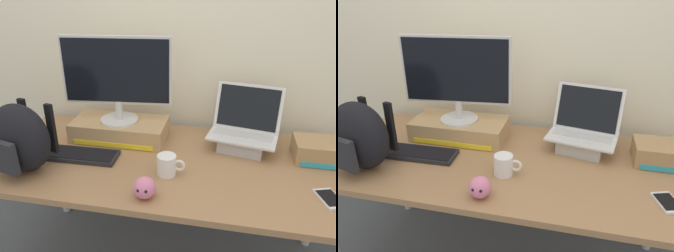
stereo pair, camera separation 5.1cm
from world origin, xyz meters
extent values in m
cube|color=silver|center=(0.00, 0.51, 1.30)|extent=(7.00, 0.10, 2.60)
cube|color=#99704C|center=(0.00, 0.00, 0.71)|extent=(1.75, 0.81, 0.03)
cylinder|color=#B2B2B7|center=(-0.81, 0.35, 0.35)|extent=(0.05, 0.05, 0.69)
cylinder|color=#B2B2B7|center=(0.81, 0.35, 0.35)|extent=(0.05, 0.05, 0.69)
cube|color=tan|center=(-0.30, 0.18, 0.77)|extent=(0.51, 0.25, 0.10)
cube|color=yellow|center=(-0.30, 0.05, 0.74)|extent=(0.43, 0.00, 0.03)
cylinder|color=silver|center=(-0.30, 0.18, 0.83)|extent=(0.20, 0.20, 0.01)
cylinder|color=silver|center=(-0.30, 0.18, 0.89)|extent=(0.04, 0.04, 0.10)
cube|color=silver|center=(-0.30, 0.18, 1.10)|extent=(0.56, 0.08, 0.35)
cube|color=black|center=(-0.30, 0.17, 1.10)|extent=(0.54, 0.06, 0.33)
cube|color=#ADADB2|center=(0.35, 0.19, 0.76)|extent=(0.25, 0.24, 0.07)
cube|color=silver|center=(0.35, 0.19, 0.80)|extent=(0.38, 0.30, 0.01)
cube|color=#B7B7BC|center=(0.36, 0.21, 0.80)|extent=(0.32, 0.19, 0.00)
cube|color=silver|center=(0.37, 0.27, 0.92)|extent=(0.35, 0.15, 0.23)
cube|color=black|center=(0.37, 0.26, 0.92)|extent=(0.31, 0.13, 0.20)
cube|color=black|center=(-0.47, -0.06, 0.73)|extent=(0.45, 0.15, 0.02)
cube|color=black|center=(-0.47, -0.06, 0.74)|extent=(0.42, 0.13, 0.00)
ellipsoid|color=black|center=(-0.63, -0.22, 0.88)|extent=(0.34, 0.26, 0.32)
cube|color=#232328|center=(-0.66, -0.33, 0.85)|extent=(0.18, 0.07, 0.14)
cube|color=black|center=(-0.68, -0.09, 0.90)|extent=(0.04, 0.03, 0.24)
cube|color=black|center=(-0.52, -0.13, 0.90)|extent=(0.04, 0.03, 0.24)
cylinder|color=silver|center=(0.02, -0.13, 0.77)|extent=(0.09, 0.09, 0.10)
torus|color=silver|center=(0.08, -0.13, 0.77)|extent=(0.06, 0.01, 0.06)
cube|color=silver|center=(0.70, -0.18, 0.73)|extent=(0.12, 0.15, 0.01)
cube|color=black|center=(0.70, -0.18, 0.73)|extent=(0.10, 0.12, 0.00)
sphere|color=#CC7099|center=(-0.03, -0.31, 0.77)|extent=(0.09, 0.09, 0.09)
sphere|color=black|center=(-0.05, -0.35, 0.78)|extent=(0.01, 0.01, 0.01)
sphere|color=black|center=(-0.02, -0.35, 0.78)|extent=(0.01, 0.01, 0.01)
cube|color=#9E7A51|center=(0.76, 0.14, 0.77)|extent=(0.32, 0.18, 0.10)
cube|color=#2899BC|center=(0.76, 0.05, 0.74)|extent=(0.27, 0.00, 0.02)
camera|label=1|loc=(0.27, -1.36, 1.54)|focal=34.93mm
camera|label=2|loc=(0.32, -1.34, 1.54)|focal=34.93mm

